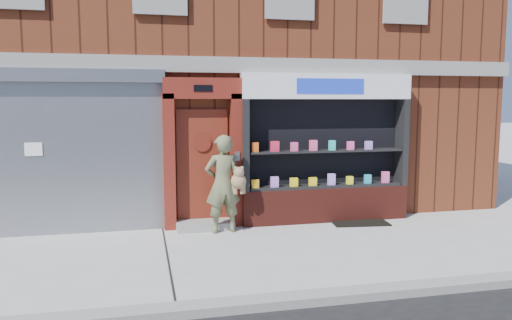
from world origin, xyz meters
name	(u,v)px	position (x,y,z in m)	size (l,w,h in m)	color
ground	(263,252)	(0.00, 0.00, 0.00)	(80.00, 80.00, 0.00)	#9E9E99
curb	(306,299)	(0.00, -2.15, 0.06)	(60.00, 0.30, 0.12)	gray
building	(211,44)	(0.00, 5.99, 4.00)	(12.00, 8.16, 8.00)	#592414
shutter_bay	(80,142)	(-3.00, 1.93, 1.72)	(3.10, 0.30, 3.04)	gray
red_door_bay	(203,153)	(-0.75, 1.86, 1.46)	(1.52, 0.58, 2.90)	#601810
pharmacy_bay	(325,155)	(1.75, 1.81, 1.37)	(3.50, 0.41, 3.00)	#591D15
woman	(224,184)	(-0.43, 1.38, 0.93)	(0.80, 0.52, 1.84)	#616542
doormat	(358,222)	(2.37, 1.52, 0.01)	(1.12, 0.79, 0.03)	black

